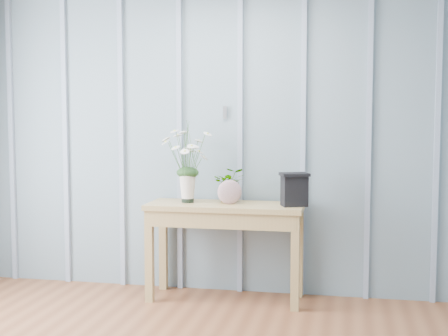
% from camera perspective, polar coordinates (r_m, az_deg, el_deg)
% --- Properties ---
extents(room_shell, '(4.00, 4.50, 2.50)m').
position_cam_1_polar(room_shell, '(3.78, -5.92, 13.30)').
color(room_shell, gray).
rests_on(room_shell, ground).
extents(sideboard, '(1.20, 0.45, 0.75)m').
position_cam_1_polar(sideboard, '(4.81, 0.12, -4.63)').
color(sideboard, '#9F834D').
rests_on(sideboard, ground).
extents(daisy_vase, '(0.43, 0.32, 0.60)m').
position_cam_1_polar(daisy_vase, '(4.84, -3.36, 1.28)').
color(daisy_vase, black).
rests_on(daisy_vase, sideboard).
extents(spider_plant, '(0.28, 0.26, 0.27)m').
position_cam_1_polar(spider_plant, '(4.88, 0.51, -1.54)').
color(spider_plant, '#173516').
rests_on(spider_plant, sideboard).
extents(felt_disc_vessel, '(0.19, 0.12, 0.19)m').
position_cam_1_polar(felt_disc_vessel, '(4.76, 0.52, -2.21)').
color(felt_disc_vessel, '#81415E').
rests_on(felt_disc_vessel, sideboard).
extents(carved_box, '(0.25, 0.22, 0.25)m').
position_cam_1_polar(carved_box, '(4.69, 6.44, -1.93)').
color(carved_box, black).
rests_on(carved_box, sideboard).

